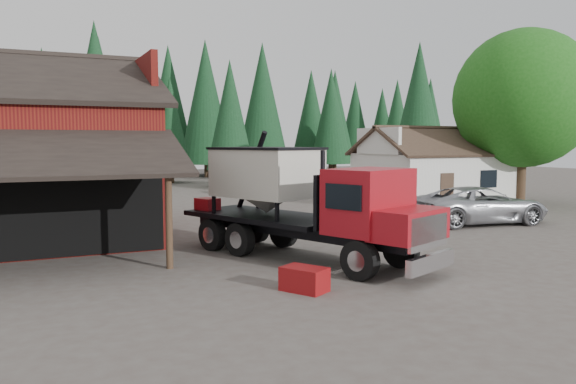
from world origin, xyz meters
name	(u,v)px	position (x,y,z in m)	size (l,w,h in m)	color
ground	(371,265)	(0.00, 0.00, 0.00)	(120.00, 120.00, 0.00)	#4D433C
farmhouse	(433,175)	(13.00, 13.00, 1.67)	(8.60, 6.42, 4.65)	silver
deciduous_tree	(524,104)	(17.01, 9.97, 5.91)	(8.00, 8.00, 10.20)	#382619
conifer_backdrop	(132,180)	(0.00, 42.00, 0.00)	(76.00, 16.00, 16.00)	black
near_pine_b	(230,115)	(6.00, 30.00, 5.89)	(3.96, 3.96, 10.40)	#382619
near_pine_c	(419,105)	(22.00, 26.00, 6.89)	(4.84, 4.84, 12.40)	#382619
near_pine_d	(96,96)	(-4.00, 34.00, 7.39)	(5.28, 5.28, 13.40)	#382619
feed_truck	(302,199)	(-1.48, 1.73, 1.91)	(5.64, 9.28, 4.08)	black
silver_car	(480,205)	(9.24, 5.13, 0.84)	(2.80, 6.06, 1.69)	#B3B5BB
equip_box	(304,279)	(-3.15, -1.80, 0.30)	(0.70, 1.10, 0.60)	maroon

